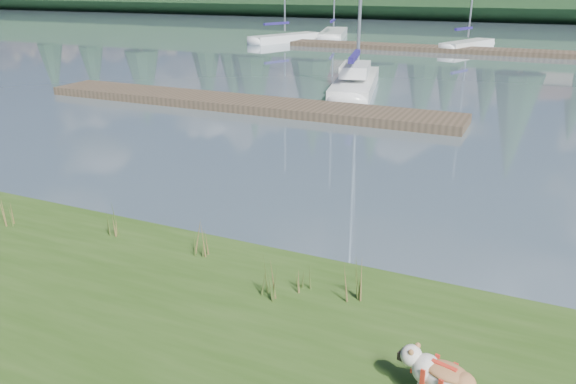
% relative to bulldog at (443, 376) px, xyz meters
% --- Properties ---
extents(ground, '(200.00, 200.00, 0.00)m').
position_rel_bulldog_xyz_m(ground, '(-5.50, 33.93, -0.66)').
color(ground, slate).
rests_on(ground, ground).
extents(bulldog, '(0.85, 0.48, 0.50)m').
position_rel_bulldog_xyz_m(bulldog, '(0.00, 0.00, 0.00)').
color(bulldog, silver).
rests_on(bulldog, bank).
extents(sailboat_main, '(3.17, 7.80, 11.14)m').
position_rel_bulldog_xyz_m(sailboat_main, '(-6.80, 18.29, -0.24)').
color(sailboat_main, white).
rests_on(sailboat_main, ground).
extents(dock_near, '(16.00, 2.00, 0.30)m').
position_rel_bulldog_xyz_m(dock_near, '(-9.50, 12.93, -0.51)').
color(dock_near, '#4C3D2C').
rests_on(dock_near, ground).
extents(dock_far, '(26.00, 2.20, 0.30)m').
position_rel_bulldog_xyz_m(dock_far, '(-3.50, 33.93, -0.51)').
color(dock_far, '#4C3D2C').
rests_on(dock_far, ground).
extents(sailboat_bg_0, '(3.83, 7.26, 10.55)m').
position_rel_bulldog_xyz_m(sailboat_bg_0, '(-17.80, 35.82, -0.34)').
color(sailboat_bg_0, white).
rests_on(sailboat_bg_0, ground).
extents(sailboat_bg_1, '(4.10, 9.16, 13.32)m').
position_rel_bulldog_xyz_m(sailboat_bg_1, '(-16.19, 41.13, -0.34)').
color(sailboat_bg_1, white).
rests_on(sailboat_bg_1, ground).
extents(sailboat_bg_2, '(3.23, 6.25, 9.52)m').
position_rel_bulldog_xyz_m(sailboat_bg_2, '(-4.49, 36.23, -0.33)').
color(sailboat_bg_2, white).
rests_on(sailboat_bg_2, ground).
extents(weed_0, '(0.17, 0.14, 0.56)m').
position_rel_bulldog_xyz_m(weed_0, '(-5.62, 1.70, -0.08)').
color(weed_0, '#475B23').
rests_on(weed_0, bank).
extents(weed_1, '(0.17, 0.14, 0.57)m').
position_rel_bulldog_xyz_m(weed_1, '(-3.92, 1.72, -0.07)').
color(weed_1, '#475B23').
rests_on(weed_1, bank).
extents(weed_2, '(0.17, 0.14, 0.69)m').
position_rel_bulldog_xyz_m(weed_2, '(-2.41, 1.07, -0.02)').
color(weed_2, '#475B23').
rests_on(weed_2, bank).
extents(weed_3, '(0.17, 0.14, 0.53)m').
position_rel_bulldog_xyz_m(weed_3, '(-7.51, 1.35, -0.09)').
color(weed_3, '#475B23').
rests_on(weed_3, bank).
extents(weed_4, '(0.17, 0.14, 0.37)m').
position_rel_bulldog_xyz_m(weed_4, '(-2.11, 1.42, -0.16)').
color(weed_4, '#475B23').
rests_on(weed_4, bank).
extents(weed_5, '(0.17, 0.14, 0.61)m').
position_rel_bulldog_xyz_m(weed_5, '(-1.38, 1.48, -0.06)').
color(weed_5, '#475B23').
rests_on(weed_5, bank).
extents(mud_lip, '(60.00, 0.50, 0.14)m').
position_rel_bulldog_xyz_m(mud_lip, '(-5.50, 2.33, -0.59)').
color(mud_lip, '#33281C').
rests_on(mud_lip, ground).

